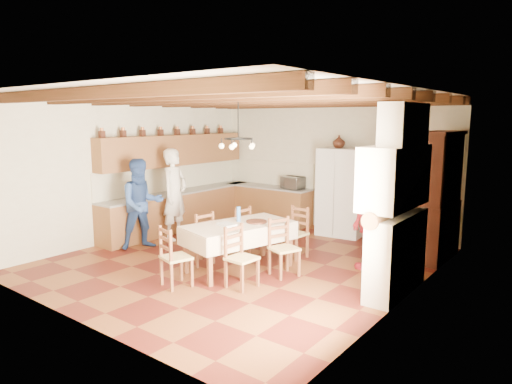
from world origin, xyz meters
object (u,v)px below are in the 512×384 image
at_px(chair_end_near, 176,256).
at_px(person_woman_blue, 142,204).
at_px(chair_left_near, 199,238).
at_px(person_man, 175,194).
at_px(chair_right_near, 242,257).
at_px(chair_left_far, 237,231).
at_px(refrigerator, 342,192).
at_px(hutch, 437,196).
at_px(chair_right_far, 284,247).
at_px(person_woman_red, 371,222).
at_px(chair_end_far, 294,233).
at_px(microwave, 293,183).
at_px(dining_table, 239,229).

bearing_deg(chair_end_near, person_woman_blue, -9.79).
xyz_separation_m(chair_left_near, person_man, (-1.62, 0.93, 0.50)).
bearing_deg(chair_end_near, chair_right_near, -128.73).
bearing_deg(chair_left_far, refrigerator, 168.30).
bearing_deg(chair_left_near, hutch, 140.29).
height_order(chair_right_far, person_woman_red, person_woman_red).
distance_m(chair_left_far, person_woman_blue, 2.03).
distance_m(chair_left_far, chair_end_far, 1.08).
distance_m(hutch, microwave, 3.63).
distance_m(chair_right_far, person_man, 3.26).
height_order(hutch, chair_right_far, hutch).
xyz_separation_m(refrigerator, hutch, (2.20, -0.58, 0.21)).
relative_size(chair_end_near, person_woman_blue, 0.53).
bearing_deg(person_man, refrigerator, -59.78).
distance_m(chair_right_far, chair_end_near, 1.77).
xyz_separation_m(dining_table, chair_end_near, (-0.27, -1.20, -0.24)).
height_order(refrigerator, hutch, hutch).
bearing_deg(dining_table, chair_left_near, -166.02).
relative_size(dining_table, chair_left_far, 2.12).
height_order(chair_left_near, person_woman_red, person_woman_red).
xyz_separation_m(hutch, chair_left_near, (-3.24, -2.89, -0.70)).
xyz_separation_m(chair_right_near, chair_end_far, (-0.19, 1.77, 0.00)).
height_order(chair_right_near, chair_end_near, same).
height_order(hutch, person_man, hutch).
bearing_deg(chair_right_far, person_woman_red, -17.13).
distance_m(chair_right_near, chair_end_far, 1.78).
bearing_deg(hutch, person_man, -156.26).
bearing_deg(chair_left_near, chair_right_far, 113.31).
bearing_deg(chair_end_far, refrigerator, 97.61).
xyz_separation_m(chair_right_far, microwave, (-1.87, 3.14, 0.57)).
height_order(dining_table, chair_right_near, chair_right_near).
xyz_separation_m(dining_table, person_woman_red, (1.77, 1.41, 0.11)).
relative_size(dining_table, person_man, 1.04).
height_order(chair_right_far, chair_end_far, same).
xyz_separation_m(chair_end_near, person_woman_red, (2.03, 2.61, 0.35)).
relative_size(chair_right_far, chair_end_near, 1.00).
bearing_deg(chair_right_far, chair_end_near, 165.44).
relative_size(chair_right_far, person_man, 0.49).
xyz_separation_m(chair_right_far, person_woman_blue, (-3.17, -0.37, 0.42)).
height_order(chair_end_near, person_man, person_man).
relative_size(refrigerator, microwave, 3.67).
relative_size(chair_right_near, person_woman_blue, 0.53).
distance_m(chair_left_near, chair_right_far, 1.61).
xyz_separation_m(refrigerator, person_man, (-2.67, -2.54, 0.01)).
relative_size(refrigerator, chair_left_near, 2.02).
xyz_separation_m(hutch, chair_end_far, (-2.10, -1.54, -0.70)).
height_order(dining_table, chair_end_far, chair_end_far).
bearing_deg(chair_left_far, hutch, 130.17).
height_order(refrigerator, chair_end_far, refrigerator).
relative_size(chair_left_near, chair_end_far, 1.00).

